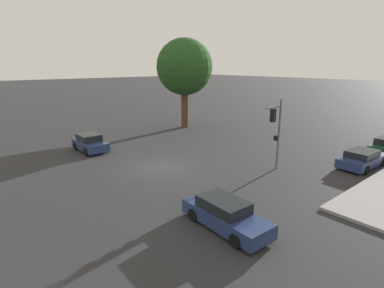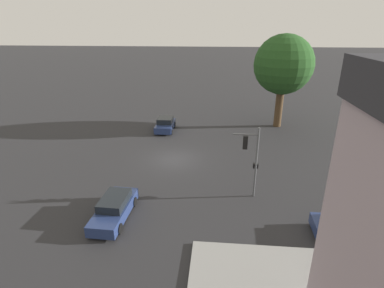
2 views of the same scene
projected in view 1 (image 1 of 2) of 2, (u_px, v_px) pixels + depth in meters
The scene contains 6 objects.
ground_plane at pixel (160, 167), 22.24m from camera, with size 300.00×300.00×0.00m, color #28282B.
street_tree at pixel (185, 67), 34.88m from camera, with size 6.55×6.55×10.42m.
traffic_signal at pixel (275, 126), 21.01m from camera, with size 0.55×1.82×5.08m.
crossing_car_0 at pixel (225, 214), 13.93m from camera, with size 4.62×1.93×1.38m.
crossing_car_1 at pixel (90, 143), 26.44m from camera, with size 3.95×2.02×1.47m.
parked_car_0 at pixel (362, 159), 22.26m from camera, with size 2.12×4.63×1.29m.
Camera 1 is at (17.64, -11.72, 7.41)m, focal length 28.00 mm.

